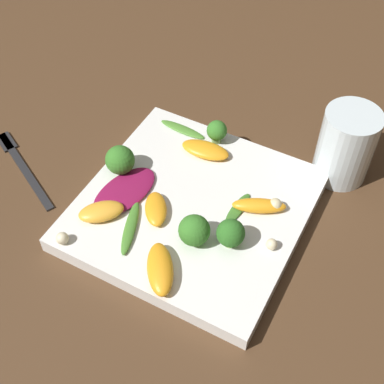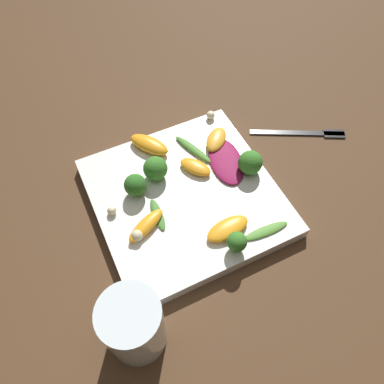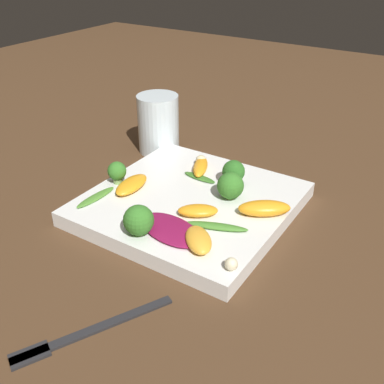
{
  "view_description": "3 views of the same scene",
  "coord_description": "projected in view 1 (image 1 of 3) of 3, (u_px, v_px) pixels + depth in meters",
  "views": [
    {
      "loc": [
        -0.4,
        -0.21,
        0.59
      ],
      "look_at": [
        0.0,
        0.0,
        0.05
      ],
      "focal_mm": 50.0,
      "sensor_mm": 36.0,
      "label": 1
    },
    {
      "loc": [
        0.31,
        -0.14,
        0.54
      ],
      "look_at": [
        0.01,
        0.01,
        0.04
      ],
      "focal_mm": 35.0,
      "sensor_mm": 36.0,
      "label": 2
    },
    {
      "loc": [
        -0.32,
        0.49,
        0.38
      ],
      "look_at": [
        -0.01,
        0.01,
        0.04
      ],
      "focal_mm": 42.0,
      "sensor_mm": 36.0,
      "label": 3
    }
  ],
  "objects": [
    {
      "name": "orange_segment_2",
      "position": [
        156.0,
        209.0,
        0.71
      ],
      "size": [
        0.06,
        0.06,
        0.01
      ],
      "color": "orange",
      "rests_on": "plate"
    },
    {
      "name": "arugula_sprig_1",
      "position": [
        130.0,
        227.0,
        0.69
      ],
      "size": [
        0.09,
        0.04,
        0.01
      ],
      "color": "#47842D",
      "rests_on": "plate"
    },
    {
      "name": "broccoli_floret_0",
      "position": [
        217.0,
        131.0,
        0.78
      ],
      "size": [
        0.03,
        0.03,
        0.04
      ],
      "color": "#84AD5B",
      "rests_on": "plate"
    },
    {
      "name": "macadamia_nut_1",
      "position": [
        62.0,
        238.0,
        0.67
      ],
      "size": [
        0.02,
        0.02,
        0.02
      ],
      "color": "beige",
      "rests_on": "plate"
    },
    {
      "name": "macadamia_nut_0",
      "position": [
        275.0,
        205.0,
        0.71
      ],
      "size": [
        0.02,
        0.02,
        0.02
      ],
      "color": "beige",
      "rests_on": "plate"
    },
    {
      "name": "broccoli_floret_2",
      "position": [
        194.0,
        230.0,
        0.67
      ],
      "size": [
        0.04,
        0.04,
        0.04
      ],
      "color": "#84AD5B",
      "rests_on": "plate"
    },
    {
      "name": "orange_segment_3",
      "position": [
        205.0,
        150.0,
        0.78
      ],
      "size": [
        0.04,
        0.07,
        0.01
      ],
      "color": "orange",
      "rests_on": "plate"
    },
    {
      "name": "arugula_sprig_0",
      "position": [
        182.0,
        129.0,
        0.81
      ],
      "size": [
        0.02,
        0.08,
        0.0
      ],
      "color": "#518E33",
      "rests_on": "plate"
    },
    {
      "name": "macadamia_nut_2",
      "position": [
        272.0,
        244.0,
        0.67
      ],
      "size": [
        0.01,
        0.01,
        0.01
      ],
      "color": "beige",
      "rests_on": "plate"
    },
    {
      "name": "broccoli_floret_1",
      "position": [
        231.0,
        233.0,
        0.66
      ],
      "size": [
        0.04,
        0.04,
        0.04
      ],
      "color": "#7A9E51",
      "rests_on": "plate"
    },
    {
      "name": "orange_segment_1",
      "position": [
        259.0,
        206.0,
        0.71
      ],
      "size": [
        0.05,
        0.07,
        0.02
      ],
      "color": "orange",
      "rests_on": "plate"
    },
    {
      "name": "broccoli_floret_3",
      "position": [
        120.0,
        160.0,
        0.74
      ],
      "size": [
        0.04,
        0.04,
        0.04
      ],
      "color": "#84AD5B",
      "rests_on": "plate"
    },
    {
      "name": "drinking_glass",
      "position": [
        346.0,
        145.0,
        0.75
      ],
      "size": [
        0.08,
        0.08,
        0.11
      ],
      "color": "silver",
      "rests_on": "ground_plane"
    },
    {
      "name": "ground_plane",
      "position": [
        193.0,
        215.0,
        0.74
      ],
      "size": [
        2.4,
        2.4,
        0.0
      ],
      "primitive_type": "plane",
      "color": "#4C331E"
    },
    {
      "name": "orange_segment_0",
      "position": [
        160.0,
        269.0,
        0.64
      ],
      "size": [
        0.08,
        0.07,
        0.02
      ],
      "color": "orange",
      "rests_on": "plate"
    },
    {
      "name": "radicchio_leaf_0",
      "position": [
        124.0,
        191.0,
        0.73
      ],
      "size": [
        0.11,
        0.08,
        0.01
      ],
      "color": "maroon",
      "rests_on": "plate"
    },
    {
      "name": "plate",
      "position": [
        193.0,
        209.0,
        0.73
      ],
      "size": [
        0.29,
        0.29,
        0.02
      ],
      "color": "white",
      "rests_on": "ground_plane"
    },
    {
      "name": "orange_segment_4",
      "position": [
        101.0,
        212.0,
        0.7
      ],
      "size": [
        0.07,
        0.07,
        0.02
      ],
      "color": "#FCAD33",
      "rests_on": "plate"
    },
    {
      "name": "arugula_sprig_2",
      "position": [
        238.0,
        209.0,
        0.71
      ],
      "size": [
        0.06,
        0.02,
        0.0
      ],
      "color": "#3D7528",
      "rests_on": "plate"
    },
    {
      "name": "fork",
      "position": [
        19.0,
        160.0,
        0.8
      ],
      "size": [
        0.1,
        0.17,
        0.01
      ],
      "color": "#262628",
      "rests_on": "ground_plane"
    }
  ]
}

